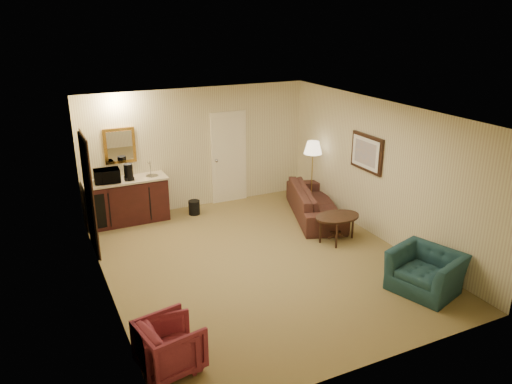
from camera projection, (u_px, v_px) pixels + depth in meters
ground at (259, 261)px, 8.62m from camera, size 6.00×6.00×0.00m
room_walls at (235, 155)px, 8.65m from camera, size 5.02×6.01×2.61m
wetbar_cabinet at (127, 201)px, 10.10m from camera, size 1.64×0.58×0.92m
sofa at (316, 197)px, 10.37m from camera, size 1.33×2.28×0.86m
teal_armchair at (427, 265)px, 7.59m from camera, size 0.91×1.14×0.86m
rose_chair_near at (170, 343)px, 5.93m from camera, size 0.76×0.79×0.70m
rose_chair_far at (169, 344)px, 5.95m from camera, size 0.65×0.69×0.65m
coffee_table at (337, 228)px, 9.34m from camera, size 1.04×0.89×0.50m
floor_lamp at (312, 174)px, 10.86m from camera, size 0.50×0.50×1.48m
waste_bin at (194, 207)px, 10.59m from camera, size 0.31×0.31×0.30m
microwave at (107, 175)px, 9.70m from camera, size 0.50×0.29×0.33m
coffee_maker at (128, 172)px, 9.84m from camera, size 0.20×0.20×0.33m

